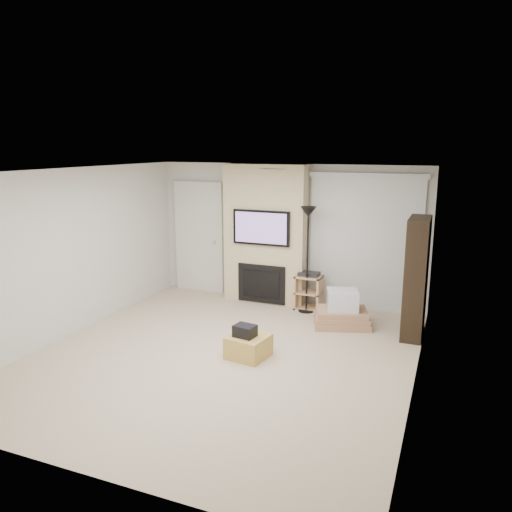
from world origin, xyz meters
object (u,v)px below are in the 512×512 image
at_px(av_stand, 309,290).
at_px(box_stack, 342,312).
at_px(ottoman, 248,346).
at_px(floor_lamp, 308,230).
at_px(bookshelf, 416,278).

relative_size(av_stand, box_stack, 0.64).
height_order(ottoman, floor_lamp, floor_lamp).
height_order(ottoman, box_stack, box_stack).
relative_size(ottoman, floor_lamp, 0.27).
relative_size(floor_lamp, bookshelf, 1.01).
distance_m(av_stand, box_stack, 0.96).
distance_m(av_stand, bookshelf, 2.00).
xyz_separation_m(box_stack, bookshelf, (1.09, -0.01, 0.68)).
bearing_deg(bookshelf, av_stand, 161.05).
height_order(floor_lamp, av_stand, floor_lamp).
bearing_deg(av_stand, box_stack, -40.22).
bearing_deg(bookshelf, box_stack, 179.55).
relative_size(ottoman, bookshelf, 0.28).
bearing_deg(box_stack, floor_lamp, 147.93).
height_order(ottoman, bookshelf, bookshelf).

